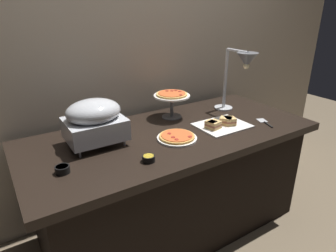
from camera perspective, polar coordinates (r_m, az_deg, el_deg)
The scene contains 11 objects.
ground_plane at distance 2.33m, azimuth 0.79°, elevation -18.51°, with size 8.00×8.00×0.00m, color brown.
back_wall at distance 2.22m, azimuth -6.35°, elevation 13.80°, with size 4.40×0.04×2.40m, color tan.
buffet_table at distance 2.10m, azimuth 0.85°, elevation -10.56°, with size 1.90×0.84×0.76m.
chafing_dish at distance 1.75m, azimuth -13.96°, elevation 1.15°, with size 0.33×0.27×0.27m.
heat_lamp at distance 2.19m, azimuth 14.11°, elevation 11.09°, with size 0.15×0.34×0.47m.
pizza_plate_front at distance 1.82m, azimuth 1.73°, elevation -2.16°, with size 0.25×0.25×0.03m.
pizza_plate_center at distance 2.13m, azimuth 0.73°, elevation 5.49°, with size 0.26×0.26×0.19m.
sandwich_platter at distance 2.03m, azimuth 10.24°, elevation 0.38°, with size 0.34×0.27×0.06m.
sauce_cup_near at distance 1.56m, azimuth -19.61°, elevation -7.82°, with size 0.07×0.07×0.04m.
sauce_cup_far at distance 1.57m, azimuth -3.76°, elevation -6.19°, with size 0.07×0.07×0.03m.
serving_spatula at distance 2.17m, azimuth 18.11°, elevation 0.65°, with size 0.09×0.17×0.01m.
Camera 1 is at (-0.97, -1.47, 1.53)m, focal length 31.74 mm.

